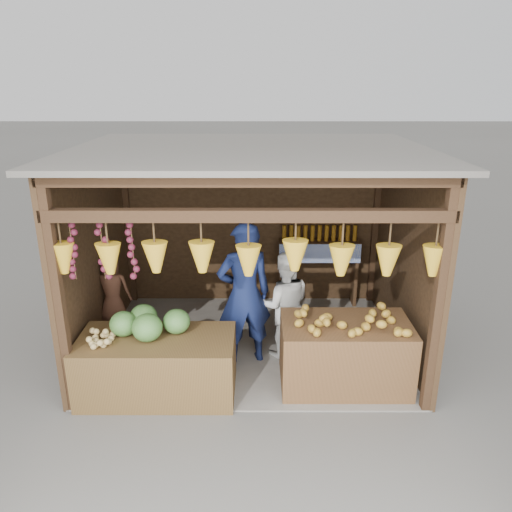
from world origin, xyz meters
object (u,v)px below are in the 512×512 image
Objects in this scene: counter_left at (158,366)px; vendor_seated at (113,290)px; counter_right at (345,354)px; woman_standing at (284,305)px; man_standing at (244,294)px.

vendor_seated is at bearing 124.82° from counter_left.
woman_standing reaches higher than counter_right.
woman_standing reaches higher than vendor_seated.
man_standing is 1.92× the size of vendor_seated.
counter_left is 0.94× the size of man_standing.
counter_right is 3.11m from vendor_seated.
counter_right is 1.53× the size of vendor_seated.
woman_standing is (0.51, 0.16, -0.21)m from man_standing.
counter_left is 1.75m from woman_standing.
man_standing is at bearing 169.62° from vendor_seated.
man_standing is at bearing 14.94° from woman_standing.
man_standing is 0.57m from woman_standing.
counter_left is 2.16m from counter_right.
woman_standing is at bearing 134.31° from counter_right.
woman_standing is (1.48, 0.86, 0.36)m from counter_left.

